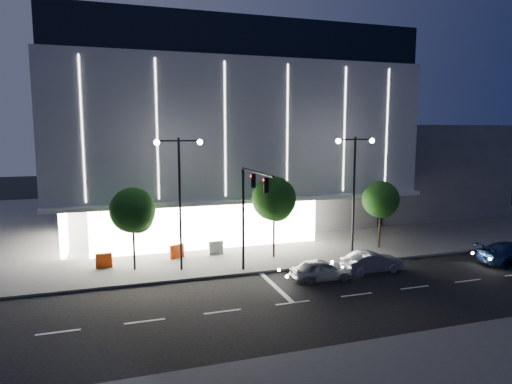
{
  "coord_description": "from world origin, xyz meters",
  "views": [
    {
      "loc": [
        -7.41,
        -23.86,
        9.49
      ],
      "look_at": [
        2.78,
        7.5,
        5.0
      ],
      "focal_mm": 32.0,
      "sensor_mm": 36.0,
      "label": 1
    }
  ],
  "objects": [
    {
      "name": "ground",
      "position": [
        0.0,
        0.0,
        0.0
      ],
      "size": [
        160.0,
        160.0,
        0.0
      ],
      "primitive_type": "plane",
      "color": "black",
      "rests_on": "ground"
    },
    {
      "name": "sidewalk_museum",
      "position": [
        5.0,
        24.0,
        0.07
      ],
      "size": [
        70.0,
        40.0,
        0.15
      ],
      "primitive_type": "cube",
      "color": "#474747",
      "rests_on": "ground"
    },
    {
      "name": "museum",
      "position": [
        2.98,
        22.31,
        9.27
      ],
      "size": [
        30.0,
        25.8,
        18.0
      ],
      "color": "#4C4C51",
      "rests_on": "ground"
    },
    {
      "name": "annex_building",
      "position": [
        26.0,
        24.0,
        5.0
      ],
      "size": [
        16.0,
        20.0,
        10.0
      ],
      "primitive_type": "cube",
      "color": "#4C4C51",
      "rests_on": "ground"
    },
    {
      "name": "traffic_mast",
      "position": [
        1.0,
        3.34,
        5.03
      ],
      "size": [
        0.33,
        5.89,
        7.07
      ],
      "color": "black",
      "rests_on": "ground"
    },
    {
      "name": "street_lamp_west",
      "position": [
        -3.0,
        6.0,
        5.96
      ],
      "size": [
        3.16,
        0.36,
        9.0
      ],
      "color": "black",
      "rests_on": "ground"
    },
    {
      "name": "street_lamp_east",
      "position": [
        10.0,
        6.0,
        5.96
      ],
      "size": [
        3.16,
        0.36,
        9.0
      ],
      "color": "black",
      "rests_on": "ground"
    },
    {
      "name": "tree_left",
      "position": [
        -5.97,
        7.02,
        4.03
      ],
      "size": [
        3.02,
        3.02,
        5.72
      ],
      "color": "black",
      "rests_on": "ground"
    },
    {
      "name": "tree_mid",
      "position": [
        4.03,
        7.02,
        4.33
      ],
      "size": [
        3.25,
        3.25,
        6.15
      ],
      "color": "black",
      "rests_on": "ground"
    },
    {
      "name": "tree_right",
      "position": [
        13.03,
        7.02,
        3.88
      ],
      "size": [
        2.91,
        2.91,
        5.51
      ],
      "color": "black",
      "rests_on": "ground"
    },
    {
      "name": "car_lead",
      "position": [
        5.17,
        1.46,
        0.68
      ],
      "size": [
        4.02,
        1.65,
        1.36
      ],
      "primitive_type": "imported",
      "rotation": [
        0.0,
        0.0,
        1.56
      ],
      "color": "gray",
      "rests_on": "ground"
    },
    {
      "name": "car_second",
      "position": [
        9.22,
        1.97,
        0.69
      ],
      "size": [
        4.22,
        1.51,
        1.39
      ],
      "primitive_type": "imported",
      "rotation": [
        0.0,
        0.0,
        1.58
      ],
      "color": "#AAACB2",
      "rests_on": "ground"
    },
    {
      "name": "barrier_a",
      "position": [
        -7.97,
        8.09,
        0.65
      ],
      "size": [
        1.1,
        0.27,
        1.0
      ],
      "primitive_type": "cube",
      "rotation": [
        0.0,
        0.0,
        0.02
      ],
      "color": "#F9470D",
      "rests_on": "sidewalk_museum"
    },
    {
      "name": "barrier_c",
      "position": [
        -2.88,
        8.97,
        0.65
      ],
      "size": [
        1.12,
        0.63,
        1.0
      ],
      "primitive_type": "cube",
      "rotation": [
        0.0,
        0.0,
        0.37
      ],
      "color": "#FE430E",
      "rests_on": "sidewalk_museum"
    },
    {
      "name": "barrier_d",
      "position": [
        0.1,
        9.09,
        0.65
      ],
      "size": [
        1.12,
        0.35,
        1.0
      ],
      "primitive_type": "cube",
      "rotation": [
        0.0,
        0.0,
        0.09
      ],
      "color": "#BEBEBE",
      "rests_on": "sidewalk_museum"
    }
  ]
}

